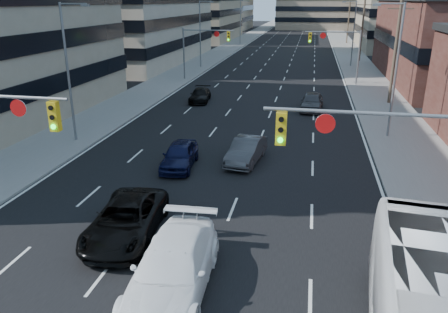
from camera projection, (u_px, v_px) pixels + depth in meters
road_surface at (297, 32)px, 129.41m from camera, size 18.00×300.00×0.02m
sidewalk_left at (258, 31)px, 131.49m from camera, size 5.00×300.00×0.15m
sidewalk_right at (336, 32)px, 127.29m from camera, size 5.00×300.00×0.15m
office_left_far at (191, 5)px, 103.40m from camera, size 20.00×30.00×16.00m
office_right_far at (421, 11)px, 83.72m from camera, size 22.00×28.00×14.00m
bg_block_right at (414, 11)px, 121.54m from camera, size 22.00×22.00×12.00m
signal_near_right at (385, 159)px, 14.00m from camera, size 6.59×0.33×6.00m
signal_far_left at (203, 44)px, 50.91m from camera, size 6.09×0.33×6.00m
signal_far_right at (338, 46)px, 48.11m from camera, size 6.09×0.33×6.00m
utility_pole_block at (397, 40)px, 38.48m from camera, size 2.20×0.28×11.00m
utility_pole_midblock at (363, 23)px, 66.17m from camera, size 2.20×0.28×11.00m
utility_pole_distant at (349, 16)px, 93.85m from camera, size 2.20×0.28×11.00m
streetlight_left_near at (70, 67)px, 28.08m from camera, size 2.03×0.22×9.00m
streetlight_left_mid at (201, 31)px, 60.38m from camera, size 2.03×0.22×9.00m
streetlight_left_far at (241, 20)px, 92.68m from camera, size 2.03×0.22×9.00m
streetlight_right_near at (394, 65)px, 28.92m from camera, size 2.03×0.22×9.00m
streetlight_right_far at (353, 30)px, 61.21m from camera, size 2.03×0.22×9.00m
black_pickup at (126, 220)px, 17.61m from camera, size 3.01×5.66×1.51m
white_van at (173, 268)px, 14.28m from camera, size 2.70×6.06×1.73m
sedan_blue at (180, 155)px, 25.05m from camera, size 2.05×4.39×1.45m
sedan_grey_center at (246, 151)px, 25.82m from camera, size 2.09×4.55×1.45m
sedan_black_far at (200, 95)px, 41.25m from camera, size 2.13×4.39×1.23m
sedan_grey_right at (312, 102)px, 37.97m from camera, size 2.09×4.64×1.55m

